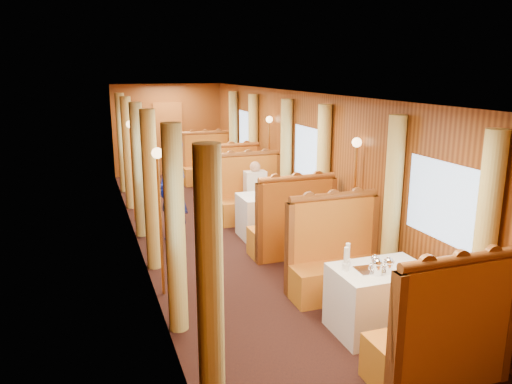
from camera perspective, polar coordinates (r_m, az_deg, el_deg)
name	(u,v)px	position (r m, az deg, el deg)	size (l,w,h in m)	color
floor	(229,240)	(8.70, -3.13, -5.53)	(3.00, 12.00, 0.01)	black
ceiling	(227,94)	(8.21, -3.36, 11.15)	(3.00, 12.00, 0.01)	silver
wall_far	(168,130)	(14.17, -10.01, 7.03)	(3.00, 2.50, 0.01)	brown
wall_left	(136,176)	(8.09, -13.50, 1.82)	(12.00, 2.50, 0.01)	brown
wall_right	(309,164)	(8.89, 6.11, 3.18)	(12.00, 2.50, 0.01)	brown
doorway_far	(169,139)	(14.17, -9.95, 6.01)	(0.80, 0.04, 2.00)	brown
table_near	(380,300)	(5.88, 13.94, -11.85)	(1.05, 0.72, 0.75)	white
banquette_near_fwd	(440,341)	(5.14, 20.32, -15.68)	(1.30, 0.55, 1.34)	#A84012
banquette_near_aft	(337,263)	(6.65, 9.19, -8.04)	(1.30, 0.55, 1.34)	#A84012
table_mid	(269,215)	(8.81, 1.54, -2.70)	(1.05, 0.72, 0.75)	white
banquette_mid_fwd	(292,230)	(7.90, 4.15, -4.34)	(1.30, 0.55, 1.34)	#A84012
banquette_mid_aft	(251,199)	(9.71, -0.57, -0.82)	(1.30, 0.55, 1.34)	#A84012
table_far	(218,176)	(12.04, -4.36, 1.80)	(1.05, 0.72, 0.75)	white
banquette_far_fwd	(230,183)	(11.08, -3.01, 1.01)	(1.30, 0.55, 1.34)	#A84012
banquette_far_aft	(208,167)	(13.00, -5.51, 2.88)	(1.30, 0.55, 1.34)	#A84012
tea_tray	(372,270)	(5.65, 13.08, -8.65)	(0.34, 0.26, 0.01)	silver
teapot_left	(377,269)	(5.52, 13.67, -8.50)	(0.18, 0.13, 0.14)	silver
teapot_right	(388,267)	(5.60, 14.87, -8.30)	(0.17, 0.13, 0.14)	silver
teapot_back	(375,263)	(5.69, 13.39, -7.94)	(0.14, 0.11, 0.12)	silver
fruit_plate	(413,268)	(5.78, 17.52, -8.28)	(0.21, 0.21, 0.05)	white
cup_inboard	(346,261)	(5.56, 10.23, -7.80)	(0.08, 0.08, 0.26)	white
cup_outboard	(347,257)	(5.68, 10.41, -7.31)	(0.08, 0.08, 0.26)	white
rose_vase_mid	(268,185)	(8.69, 1.34, 0.84)	(0.06, 0.06, 0.36)	silver
rose_vase_far	(217,154)	(11.97, -4.51, 4.41)	(0.06, 0.06, 0.36)	silver
window_left_near	(178,229)	(4.68, -8.93, -4.16)	(1.20, 0.90, 0.01)	#8CADD8
curtain_left_near_a	(210,289)	(4.09, -5.28, -10.93)	(0.22, 0.22, 2.35)	#DECE72
curtain_left_near_b	(175,231)	(5.52, -9.23, -4.39)	(0.22, 0.22, 2.35)	#DECE72
window_right_near	(442,201)	(5.94, 20.51, -1.02)	(1.20, 0.90, 0.01)	#8CADD8
curtain_right_near_a	(484,249)	(5.40, 24.63, -5.93)	(0.22, 0.22, 2.35)	#DECE72
curtain_right_near_b	(392,208)	(6.54, 15.29, -1.79)	(0.22, 0.22, 2.35)	#DECE72
window_left_mid	(137,163)	(8.06, -13.48, 3.22)	(1.20, 0.90, 0.01)	#8CADD8
curtain_left_mid_a	(151,191)	(7.37, -11.90, 0.13)	(0.22, 0.22, 2.35)	#DECE72
curtain_left_mid_b	(139,171)	(8.88, -13.24, 2.39)	(0.22, 0.22, 2.35)	#DECE72
window_right_mid	(309,153)	(8.85, 6.05, 4.45)	(1.20, 0.90, 0.01)	#8CADD8
curtain_right_mid_a	(323,178)	(8.16, 7.66, 1.65)	(0.22, 0.22, 2.35)	#DECE72
curtain_right_mid_b	(286,161)	(9.55, 3.45, 3.53)	(0.22, 0.22, 2.35)	#DECE72
window_left_far	(120,136)	(11.51, -15.33, 6.21)	(1.20, 0.90, 0.01)	#8CADD8
curtain_left_far_a	(128,153)	(10.78, -14.37, 4.31)	(0.22, 0.22, 2.35)	#DECE72
curtain_left_far_b	(122,143)	(12.32, -15.03, 5.41)	(0.22, 0.22, 2.35)	#DECE72
window_right_far	(247,131)	(12.07, -1.05, 7.04)	(1.20, 0.90, 0.01)	#8CADD8
curtain_right_far_a	(253,147)	(11.34, -0.32, 5.19)	(0.22, 0.22, 2.35)	#DECE72
curtain_right_far_b	(233,138)	(12.82, -2.59, 6.18)	(0.22, 0.22, 2.35)	#DECE72
sconce_left_fore	(159,192)	(6.38, -11.02, -0.01)	(0.14, 0.14, 1.95)	#BF8C3F
sconce_right_fore	(355,177)	(7.30, 11.26, 1.73)	(0.14, 0.14, 1.95)	#BF8C3F
sconce_left_aft	(131,150)	(9.80, -14.05, 4.64)	(0.14, 0.14, 1.95)	#BF8C3F
sconce_right_aft	(269,143)	(10.42, 1.52, 5.58)	(0.14, 0.14, 1.95)	#BF8C3F
steward	(173,189)	(8.50, -9.45, 0.29)	(0.67, 0.44, 1.84)	navy
passenger	(256,186)	(9.38, -0.04, 0.66)	(0.40, 0.44, 0.76)	beige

